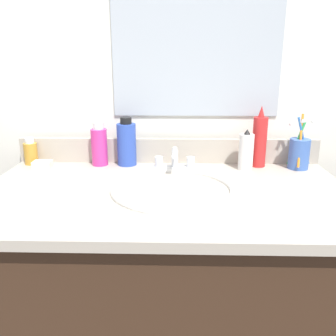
% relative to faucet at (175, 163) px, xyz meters
% --- Properties ---
extents(vanity_cabinet, '(1.06, 0.58, 0.70)m').
position_rel_faucet_xyz_m(vanity_cabinet, '(-0.03, -0.20, -0.41)').
color(vanity_cabinet, '#382316').
rests_on(vanity_cabinet, ground_plane).
extents(countertop, '(1.10, 0.63, 0.03)m').
position_rel_faucet_xyz_m(countertop, '(-0.03, -0.20, -0.04)').
color(countertop, '#B2A899').
rests_on(countertop, vanity_cabinet).
extents(backsplash, '(1.10, 0.02, 0.09)m').
position_rel_faucet_xyz_m(backsplash, '(-0.03, 0.10, 0.02)').
color(backsplash, '#B2A899').
rests_on(backsplash, countertop).
extents(back_wall, '(2.20, 0.04, 1.30)m').
position_rel_faucet_xyz_m(back_wall, '(-0.03, 0.17, -0.11)').
color(back_wall, white).
rests_on(back_wall, ground_plane).
extents(mirror_panel, '(0.60, 0.01, 0.56)m').
position_rel_faucet_xyz_m(mirror_panel, '(0.07, 0.14, 0.42)').
color(mirror_panel, '#B2BCC6').
extents(sink_basin, '(0.38, 0.38, 0.11)m').
position_rel_faucet_xyz_m(sink_basin, '(0.00, -0.19, -0.06)').
color(sink_basin, white).
rests_on(sink_basin, countertop).
extents(faucet, '(0.16, 0.10, 0.08)m').
position_rel_faucet_xyz_m(faucet, '(0.00, 0.00, 0.00)').
color(faucet, silver).
rests_on(faucet, countertop).
extents(bottle_lotion_white, '(0.05, 0.05, 0.14)m').
position_rel_faucet_xyz_m(bottle_lotion_white, '(0.25, 0.02, 0.04)').
color(bottle_lotion_white, white).
rests_on(bottle_lotion_white, countertop).
extents(bottle_oil_amber, '(0.05, 0.05, 0.10)m').
position_rel_faucet_xyz_m(bottle_oil_amber, '(-0.53, 0.07, 0.02)').
color(bottle_oil_amber, gold).
rests_on(bottle_oil_amber, countertop).
extents(bottle_soap_pink, '(0.06, 0.06, 0.16)m').
position_rel_faucet_xyz_m(bottle_soap_pink, '(-0.27, 0.06, 0.04)').
color(bottle_soap_pink, '#D8338C').
rests_on(bottle_soap_pink, countertop).
extents(bottle_spray_red, '(0.05, 0.05, 0.22)m').
position_rel_faucet_xyz_m(bottle_spray_red, '(0.30, 0.06, 0.07)').
color(bottle_spray_red, red).
rests_on(bottle_spray_red, countertop).
extents(bottle_shampoo_blue, '(0.07, 0.07, 0.17)m').
position_rel_faucet_xyz_m(bottle_shampoo_blue, '(-0.17, 0.07, 0.05)').
color(bottle_shampoo_blue, '#2D4CB2').
rests_on(bottle_shampoo_blue, countertop).
extents(cup_blue_plastic, '(0.09, 0.09, 0.19)m').
position_rel_faucet_xyz_m(cup_blue_plastic, '(0.44, 0.04, 0.03)').
color(cup_blue_plastic, '#3F66B7').
rests_on(cup_blue_plastic, countertop).
extents(soap_bar, '(0.06, 0.04, 0.02)m').
position_rel_faucet_xyz_m(soap_bar, '(-0.47, 0.02, -0.02)').
color(soap_bar, white).
rests_on(soap_bar, countertop).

